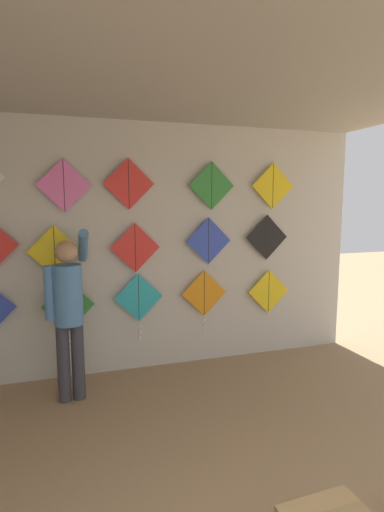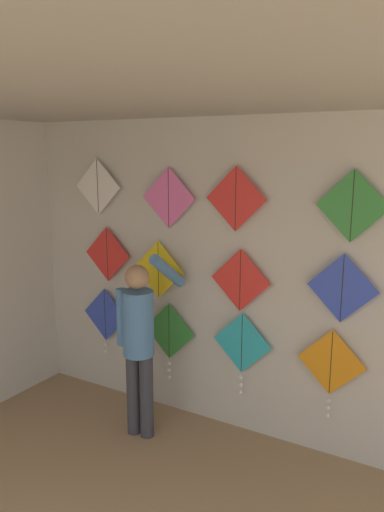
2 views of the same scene
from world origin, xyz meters
name	(u,v)px [view 2 (image 2 of 2)]	position (x,y,z in m)	size (l,w,h in m)	color
back_panel	(248,281)	(0.00, 4.16, 1.40)	(5.45, 0.06, 2.80)	beige
ceiling_slab	(68,82)	(0.00, 2.07, 2.82)	(5.45, 4.93, 0.04)	#A8A399
shopkeeper	(139,335)	(-0.76, 3.59, 0.94)	(0.42, 0.60, 1.68)	#383842
kite_0	(105,317)	(-1.55, 4.07, 0.83)	(0.55, 0.04, 0.69)	blue
kite_1	(169,335)	(-0.76, 4.07, 0.78)	(0.55, 0.04, 0.76)	#338C38
kite_2	(242,347)	(0.00, 4.07, 0.82)	(0.55, 0.04, 0.76)	#28B2C6
kite_3	(331,367)	(0.78, 4.07, 0.81)	(0.55, 0.04, 0.76)	orange
kite_5	(107,254)	(-1.49, 4.07, 1.50)	(0.55, 0.01, 0.55)	red
kite_6	(159,270)	(-0.87, 4.07, 1.41)	(0.55, 0.01, 0.55)	yellow
kite_7	(240,280)	(-0.03, 4.07, 1.42)	(0.55, 0.01, 0.55)	red
kite_8	(342,288)	(0.83, 4.07, 1.47)	(0.55, 0.01, 0.55)	blue
kite_10	(98,187)	(-1.58, 4.07, 2.17)	(0.55, 0.01, 0.55)	white
kite_11	(169,198)	(-0.75, 4.07, 2.10)	(0.55, 0.01, 0.55)	pink
kite_12	(236,199)	(-0.08, 4.07, 2.12)	(0.55, 0.01, 0.55)	red
kite_13	(352,206)	(0.87, 4.07, 2.11)	(0.55, 0.01, 0.55)	#338C38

